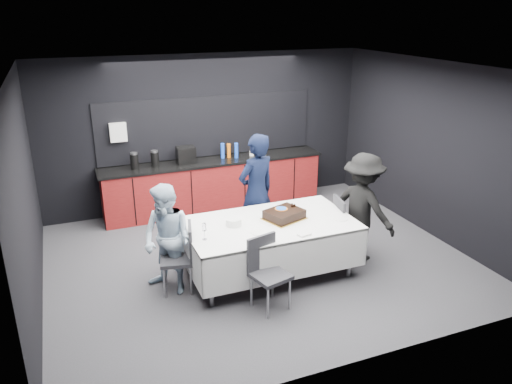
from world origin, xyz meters
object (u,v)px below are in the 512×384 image
person_right (362,207)px  person_left (167,240)px  chair_right (345,223)px  plate_stack (234,222)px  party_table (269,231)px  chair_left (183,253)px  chair_near (267,267)px  champagne_flute (204,228)px  cake_assembly (284,214)px  person_center (256,192)px

person_right → person_left: bearing=64.9°
chair_right → plate_stack: bearing=179.6°
party_table → plate_stack: size_ratio=10.81×
party_table → person_left: (-1.40, 0.06, 0.10)m
plate_stack → chair_left: size_ratio=0.23×
party_table → chair_near: size_ratio=2.51×
champagne_flute → cake_assembly: bearing=10.4°
cake_assembly → person_left: (-1.64, 0.03, -0.11)m
champagne_flute → person_center: (1.12, 1.02, -0.03)m
chair_left → champagne_flute: bearing=-38.2°
chair_right → person_center: (-1.12, 0.76, 0.38)m
cake_assembly → person_center: (-0.10, 0.80, 0.06)m
chair_right → person_center: size_ratio=0.51×
chair_right → chair_near: bearing=-153.2°
champagne_flute → person_right: size_ratio=0.14×
party_table → chair_right: size_ratio=2.51×
chair_right → person_left: bearing=-179.7°
chair_left → person_left: bearing=163.3°
plate_stack → person_left: (-0.91, -0.03, -0.09)m
chair_near → person_center: 1.69m
plate_stack → chair_near: size_ratio=0.23×
plate_stack → chair_right: bearing=-0.4°
cake_assembly → person_right: size_ratio=0.39×
party_table → person_center: (0.14, 0.84, 0.27)m
person_right → person_center: bearing=32.5°
champagne_flute → chair_right: 2.29m
person_left → person_right: bearing=50.3°
cake_assembly → plate_stack: bearing=175.7°
party_table → person_right: bearing=-3.4°
party_table → chair_left: (-1.23, 0.01, -0.11)m
person_center → cake_assembly: bearing=77.8°
champagne_flute → chair_right: size_ratio=0.24×
person_center → person_right: bearing=125.5°
chair_left → person_right: size_ratio=0.57×
cake_assembly → chair_left: bearing=-179.0°
cake_assembly → chair_right: size_ratio=0.68×
chair_near → cake_assembly: bearing=52.6°
cake_assembly → chair_near: bearing=-127.4°
party_table → chair_near: (-0.35, -0.74, -0.11)m
champagne_flute → chair_right: (2.24, 0.27, -0.40)m
cake_assembly → plate_stack: cake_assembly is taller
cake_assembly → person_center: size_ratio=0.35×
cake_assembly → person_right: person_right is taller
champagne_flute → chair_near: champagne_flute is taller
champagne_flute → person_center: bearing=42.5°
person_right → chair_near: bearing=87.9°
chair_right → chair_near: (-1.62, -0.82, 0.00)m
person_left → person_right: (2.84, -0.15, 0.07)m
plate_stack → chair_left: bearing=-173.9°
person_right → party_table: bearing=64.5°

